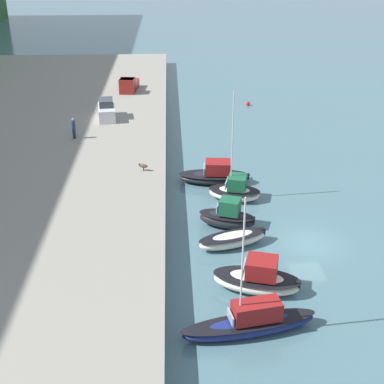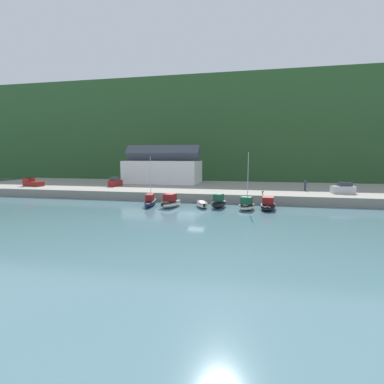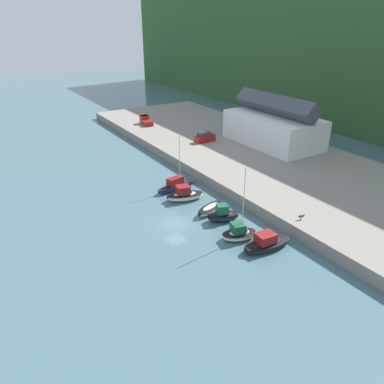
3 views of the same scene
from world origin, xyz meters
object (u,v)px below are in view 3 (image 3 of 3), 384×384
at_px(moored_boat_0, 177,185).
at_px(moored_boat_4, 239,233).
at_px(moored_boat_5, 267,243).
at_px(dog_on_quay, 301,216).
at_px(pickup_truck_0, 146,121).
at_px(moored_boat_1, 185,195).
at_px(moored_boat_3, 223,215).
at_px(moored_boat_2, 210,209).
at_px(parked_car_1, 205,137).

bearing_deg(moored_boat_0, moored_boat_4, -14.32).
height_order(moored_boat_5, dog_on_quay, dog_on_quay).
height_order(moored_boat_0, pickup_truck_0, moored_boat_0).
xyz_separation_m(moored_boat_1, moored_boat_3, (8.23, 1.07, 0.03)).
distance_m(moored_boat_3, moored_boat_4, 4.86).
distance_m(moored_boat_2, moored_boat_4, 7.68).
relative_size(moored_boat_4, pickup_truck_0, 1.91).
distance_m(moored_boat_1, moored_boat_4, 12.96).
relative_size(moored_boat_2, pickup_truck_0, 1.12).
xyz_separation_m(moored_boat_0, moored_boat_5, (20.46, 0.35, -0.01)).
height_order(moored_boat_0, moored_boat_2, moored_boat_0).
xyz_separation_m(moored_boat_0, pickup_truck_0, (-33.61, 10.98, 1.73)).
bearing_deg(moored_boat_3, parked_car_1, 169.35).
xyz_separation_m(parked_car_1, pickup_truck_0, (-19.41, -4.01, -0.10)).
bearing_deg(moored_boat_0, parked_car_1, 122.70).
height_order(moored_boat_0, moored_boat_5, moored_boat_0).
height_order(moored_boat_1, moored_boat_4, moored_boat_4).
xyz_separation_m(moored_boat_4, pickup_truck_0, (-50.62, 12.04, 1.67)).
distance_m(moored_boat_2, moored_boat_3, 2.90).
relative_size(moored_boat_1, parked_car_1, 1.43).
bearing_deg(moored_boat_2, moored_boat_5, -16.86).
relative_size(moored_boat_3, pickup_truck_0, 0.96).
bearing_deg(dog_on_quay, moored_boat_2, -126.55).
xyz_separation_m(moored_boat_4, parked_car_1, (-31.21, 16.04, 1.77)).
distance_m(moored_boat_4, dog_on_quay, 8.41).
relative_size(moored_boat_4, dog_on_quay, 10.78).
relative_size(moored_boat_2, dog_on_quay, 6.31).
bearing_deg(moored_boat_2, moored_boat_4, -26.52).
distance_m(moored_boat_0, moored_boat_2, 9.40).
bearing_deg(moored_boat_4, moored_boat_5, 36.78).
height_order(moored_boat_5, pickup_truck_0, pickup_truck_0).
height_order(moored_boat_2, parked_car_1, parked_car_1).
relative_size(moored_boat_3, parked_car_1, 1.13).
bearing_deg(moored_boat_2, moored_boat_3, -16.93).
bearing_deg(moored_boat_5, dog_on_quay, 101.89).
relative_size(moored_boat_0, moored_boat_3, 1.83).
xyz_separation_m(moored_boat_2, moored_boat_3, (2.88, 0.10, 0.30)).
bearing_deg(moored_boat_3, moored_boat_5, 20.78).
distance_m(moored_boat_0, moored_boat_3, 12.28).
relative_size(moored_boat_1, moored_boat_3, 1.27).
height_order(moored_boat_3, pickup_truck_0, pickup_truck_0).
height_order(parked_car_1, pickup_truck_0, parked_car_1).
xyz_separation_m(moored_boat_1, parked_car_1, (-18.25, 16.00, 1.74)).
relative_size(moored_boat_5, dog_on_quay, 7.63).
distance_m(parked_car_1, dog_on_quay, 34.85).
xyz_separation_m(moored_boat_1, moored_boat_2, (5.35, 0.98, -0.27)).
distance_m(moored_boat_0, dog_on_quay, 20.87).
xyz_separation_m(moored_boat_4, moored_boat_5, (3.45, 1.41, -0.06)).
bearing_deg(pickup_truck_0, moored_boat_3, -96.21).
xyz_separation_m(moored_boat_1, dog_on_quay, (15.63, 7.82, 1.28)).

